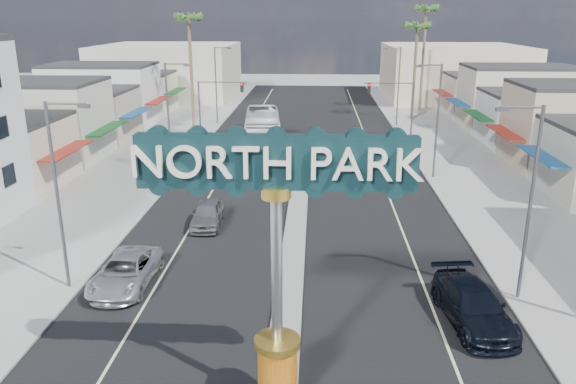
# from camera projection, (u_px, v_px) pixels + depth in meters

# --- Properties ---
(ground) EXTENTS (160.00, 160.00, 0.00)m
(ground) POSITION_uv_depth(u_px,v_px,m) (301.00, 176.00, 45.53)
(ground) COLOR gray
(ground) RESTS_ON ground
(road) EXTENTS (20.00, 120.00, 0.01)m
(road) POSITION_uv_depth(u_px,v_px,m) (301.00, 176.00, 45.53)
(road) COLOR black
(road) RESTS_ON ground
(median_island) EXTENTS (1.30, 30.00, 0.16)m
(median_island) POSITION_uv_depth(u_px,v_px,m) (293.00, 257.00, 30.28)
(median_island) COLOR gray
(median_island) RESTS_ON ground
(sidewalk_left) EXTENTS (8.00, 120.00, 0.12)m
(sidewalk_left) POSITION_uv_depth(u_px,v_px,m) (131.00, 173.00, 46.18)
(sidewalk_left) COLOR gray
(sidewalk_left) RESTS_ON ground
(sidewalk_right) EXTENTS (8.00, 120.00, 0.12)m
(sidewalk_right) POSITION_uv_depth(u_px,v_px,m) (476.00, 178.00, 44.84)
(sidewalk_right) COLOR gray
(sidewalk_right) RESTS_ON ground
(storefront_row_left) EXTENTS (12.00, 42.00, 6.00)m
(storefront_row_left) POSITION_uv_depth(u_px,v_px,m) (74.00, 111.00, 58.13)
(storefront_row_left) COLOR beige
(storefront_row_left) RESTS_ON ground
(storefront_row_right) EXTENTS (12.00, 42.00, 6.00)m
(storefront_row_right) POSITION_uv_depth(u_px,v_px,m) (545.00, 115.00, 55.84)
(storefront_row_right) COLOR #B7B29E
(storefront_row_right) RESTS_ON ground
(backdrop_far_left) EXTENTS (20.00, 20.00, 8.00)m
(backdrop_far_left) POSITION_uv_depth(u_px,v_px,m) (169.00, 71.00, 88.18)
(backdrop_far_left) COLOR #B7B29E
(backdrop_far_left) RESTS_ON ground
(backdrop_far_right) EXTENTS (20.00, 20.00, 8.00)m
(backdrop_far_right) POSITION_uv_depth(u_px,v_px,m) (452.00, 72.00, 86.08)
(backdrop_far_right) COLOR beige
(backdrop_far_right) RESTS_ON ground
(gateway_sign) EXTENTS (8.20, 1.50, 9.15)m
(gateway_sign) POSITION_uv_depth(u_px,v_px,m) (276.00, 244.00, 17.07)
(gateway_sign) COLOR #BA3F0E
(gateway_sign) RESTS_ON median_island
(traffic_signal_left) EXTENTS (5.09, 0.45, 6.00)m
(traffic_signal_left) POSITION_uv_depth(u_px,v_px,m) (216.00, 98.00, 57.99)
(traffic_signal_left) COLOR #47474C
(traffic_signal_left) RESTS_ON ground
(traffic_signal_right) EXTENTS (5.09, 0.45, 6.00)m
(traffic_signal_right) POSITION_uv_depth(u_px,v_px,m) (395.00, 99.00, 57.11)
(traffic_signal_right) COLOR #47474C
(traffic_signal_right) RESTS_ON ground
(streetlight_l_near) EXTENTS (2.03, 0.22, 9.00)m
(streetlight_l_near) POSITION_uv_depth(u_px,v_px,m) (60.00, 188.00, 25.46)
(streetlight_l_near) COLOR #47474C
(streetlight_l_near) RESTS_ON ground
(streetlight_l_mid) EXTENTS (2.03, 0.22, 9.00)m
(streetlight_l_mid) POSITION_uv_depth(u_px,v_px,m) (170.00, 113.00, 44.49)
(streetlight_l_mid) COLOR #47474C
(streetlight_l_mid) RESTS_ON ground
(streetlight_l_far) EXTENTS (2.03, 0.22, 9.00)m
(streetlight_l_far) POSITION_uv_depth(u_px,v_px,m) (217.00, 81.00, 65.42)
(streetlight_l_far) COLOR #47474C
(streetlight_l_far) RESTS_ON ground
(streetlight_r_near) EXTENTS (2.03, 0.22, 9.00)m
(streetlight_r_near) POSITION_uv_depth(u_px,v_px,m) (528.00, 195.00, 24.46)
(streetlight_r_near) COLOR #47474C
(streetlight_r_near) RESTS_ON ground
(streetlight_r_mid) EXTENTS (2.03, 0.22, 9.00)m
(streetlight_r_mid) POSITION_uv_depth(u_px,v_px,m) (436.00, 116.00, 43.49)
(streetlight_r_mid) COLOR #47474C
(streetlight_r_mid) RESTS_ON ground
(streetlight_r_far) EXTENTS (2.03, 0.22, 9.00)m
(streetlight_r_far) POSITION_uv_depth(u_px,v_px,m) (397.00, 82.00, 64.42)
(streetlight_r_far) COLOR #47474C
(streetlight_r_far) RESTS_ON ground
(palm_left_far) EXTENTS (2.60, 2.60, 13.10)m
(palm_left_far) POSITION_uv_depth(u_px,v_px,m) (189.00, 24.00, 61.69)
(palm_left_far) COLOR brown
(palm_left_far) RESTS_ON ground
(palm_right_mid) EXTENTS (2.60, 2.60, 12.10)m
(palm_right_mid) POSITION_uv_depth(u_px,v_px,m) (417.00, 31.00, 66.42)
(palm_right_mid) COLOR brown
(palm_right_mid) RESTS_ON ground
(palm_right_far) EXTENTS (2.60, 2.60, 14.10)m
(palm_right_far) POSITION_uv_depth(u_px,v_px,m) (426.00, 15.00, 71.50)
(palm_right_far) COLOR brown
(palm_right_far) RESTS_ON ground
(suv_left) EXTENTS (2.58, 5.42, 1.49)m
(suv_left) POSITION_uv_depth(u_px,v_px,m) (126.00, 272.00, 27.05)
(suv_left) COLOR silver
(suv_left) RESTS_ON ground
(suv_right) EXTENTS (3.00, 5.89, 1.64)m
(suv_right) POSITION_uv_depth(u_px,v_px,m) (473.00, 305.00, 23.78)
(suv_right) COLOR black
(suv_right) RESTS_ON ground
(car_parked_left) EXTENTS (1.98, 4.52, 1.52)m
(car_parked_left) POSITION_uv_depth(u_px,v_px,m) (207.00, 214.00, 34.80)
(car_parked_left) COLOR slate
(car_parked_left) RESTS_ON ground
(car_parked_right) EXTENTS (1.84, 4.90, 1.60)m
(car_parked_right) POSITION_uv_depth(u_px,v_px,m) (366.00, 158.00, 48.09)
(car_parked_right) COLOR silver
(car_parked_right) RESTS_ON ground
(city_bus) EXTENTS (4.37, 13.74, 3.76)m
(city_bus) POSITION_uv_depth(u_px,v_px,m) (263.00, 132.00, 53.14)
(city_bus) COLOR white
(city_bus) RESTS_ON ground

